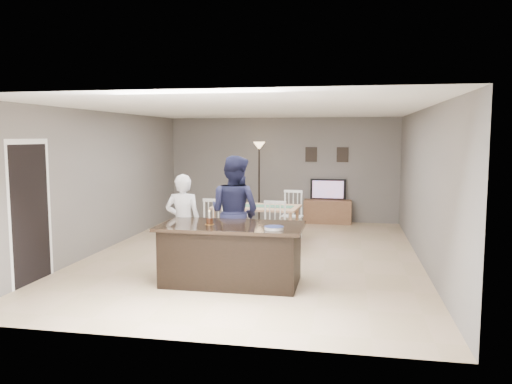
% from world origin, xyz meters
% --- Properties ---
extents(floor, '(8.00, 8.00, 0.00)m').
position_xyz_m(floor, '(0.00, 0.00, 0.00)').
color(floor, tan).
rests_on(floor, ground).
extents(room_shell, '(8.00, 8.00, 8.00)m').
position_xyz_m(room_shell, '(0.00, 0.00, 1.68)').
color(room_shell, slate).
rests_on(room_shell, floor).
extents(kitchen_island, '(2.15, 1.10, 0.90)m').
position_xyz_m(kitchen_island, '(0.00, -1.80, 0.45)').
color(kitchen_island, black).
rests_on(kitchen_island, floor).
extents(tv_console, '(1.20, 0.40, 0.60)m').
position_xyz_m(tv_console, '(1.20, 3.77, 0.30)').
color(tv_console, brown).
rests_on(tv_console, floor).
extents(television, '(0.91, 0.12, 0.53)m').
position_xyz_m(television, '(1.20, 3.84, 0.86)').
color(television, black).
rests_on(television, tv_console).
extents(tv_screen_glow, '(0.78, 0.00, 0.78)m').
position_xyz_m(tv_screen_glow, '(1.20, 3.76, 0.87)').
color(tv_screen_glow, '#D04717').
rests_on(tv_screen_glow, tv_console).
extents(picture_frames, '(1.10, 0.02, 0.38)m').
position_xyz_m(picture_frames, '(1.15, 3.98, 1.75)').
color(picture_frames, black).
rests_on(picture_frames, room_shell).
extents(doorway, '(0.00, 2.10, 2.65)m').
position_xyz_m(doorway, '(-2.99, -2.30, 1.26)').
color(doorway, black).
rests_on(doorway, floor).
extents(woman, '(0.63, 0.45, 1.61)m').
position_xyz_m(woman, '(-0.95, -1.23, 0.80)').
color(woman, silver).
rests_on(woman, floor).
extents(man, '(1.12, 1.01, 1.90)m').
position_xyz_m(man, '(-0.15, -0.93, 0.95)').
color(man, '#1A1B39').
rests_on(man, floor).
extents(birthday_cake, '(0.14, 0.14, 0.21)m').
position_xyz_m(birthday_cake, '(-0.33, -1.84, 0.95)').
color(birthday_cake, gold).
rests_on(birthday_cake, kitchen_island).
extents(plate_stack, '(0.28, 0.28, 0.04)m').
position_xyz_m(plate_stack, '(0.69, -2.07, 0.92)').
color(plate_stack, white).
rests_on(plate_stack, kitchen_island).
extents(dining_table, '(1.78, 2.04, 1.05)m').
position_xyz_m(dining_table, '(-0.12, 0.89, 0.67)').
color(dining_table, tan).
rests_on(dining_table, floor).
extents(floor_lamp, '(0.31, 0.31, 2.08)m').
position_xyz_m(floor_lamp, '(-0.54, 3.53, 1.61)').
color(floor_lamp, black).
rests_on(floor_lamp, floor).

